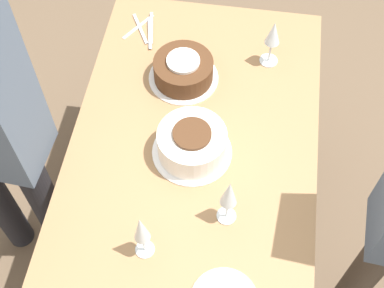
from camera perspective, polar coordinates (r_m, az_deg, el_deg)
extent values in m
plane|color=brown|center=(2.49, 0.00, -10.37)|extent=(12.00, 12.00, 0.00)
cube|color=#9E754C|center=(1.81, 0.00, -1.11)|extent=(1.43, 0.84, 0.03)
cylinder|color=brown|center=(2.54, -5.59, 7.45)|extent=(0.07, 0.07, 0.75)
cylinder|color=brown|center=(2.50, 10.07, 5.59)|extent=(0.07, 0.07, 0.75)
cylinder|color=white|center=(1.79, 0.03, -0.83)|extent=(0.27, 0.27, 0.01)
cylinder|color=white|center=(1.75, 0.03, 0.08)|extent=(0.23, 0.23, 0.10)
cylinder|color=#4C2D19|center=(1.70, 0.03, 1.09)|extent=(0.13, 0.13, 0.01)
cylinder|color=white|center=(1.98, -0.91, 7.09)|extent=(0.26, 0.26, 0.01)
cylinder|color=#4C2D19|center=(1.95, -0.93, 7.93)|extent=(0.22, 0.22, 0.08)
cylinder|color=white|center=(1.91, -0.95, 8.86)|extent=(0.12, 0.12, 0.01)
cylinder|color=silver|center=(1.69, 3.68, -7.66)|extent=(0.06, 0.06, 0.00)
cylinder|color=silver|center=(1.64, 3.78, -6.91)|extent=(0.01, 0.01, 0.10)
cone|color=silver|center=(1.55, 3.99, -5.22)|extent=(0.05, 0.05, 0.11)
cylinder|color=silver|center=(1.64, -5.04, -11.14)|extent=(0.06, 0.06, 0.00)
cylinder|color=silver|center=(1.60, -5.17, -10.48)|extent=(0.01, 0.01, 0.09)
cone|color=silver|center=(1.50, -5.48, -8.95)|extent=(0.05, 0.05, 0.12)
cylinder|color=silver|center=(2.06, 8.16, 8.81)|extent=(0.07, 0.07, 0.00)
cylinder|color=silver|center=(2.02, 8.33, 9.76)|extent=(0.01, 0.01, 0.10)
cone|color=silver|center=(1.95, 8.68, 11.66)|extent=(0.05, 0.05, 0.09)
cube|color=silver|center=(2.17, -5.74, 12.35)|extent=(0.15, 0.10, 0.00)
cube|color=silver|center=(2.16, -5.54, 12.16)|extent=(0.15, 0.09, 0.00)
cube|color=silver|center=(2.14, -4.53, 11.74)|extent=(0.17, 0.05, 0.00)
cube|color=silver|center=(2.15, -4.36, 12.27)|extent=(0.17, 0.04, 0.00)
cylinder|color=#232328|center=(2.20, -15.11, -6.56)|extent=(0.11, 0.11, 0.79)
cylinder|color=#4C4238|center=(2.13, 17.72, -13.22)|extent=(0.11, 0.11, 0.75)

